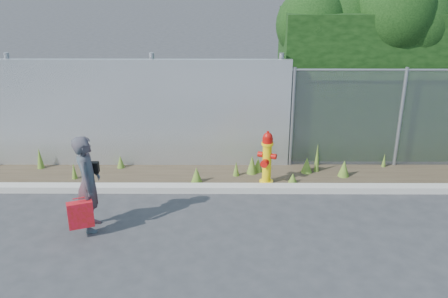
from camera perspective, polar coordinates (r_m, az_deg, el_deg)
ground at (r=7.66m, az=2.24°, el=-10.92°), size 80.00×80.00×0.00m
curb at (r=9.19m, az=1.89°, el=-4.52°), size 16.00×0.22×0.12m
weed_strip at (r=9.73m, az=1.78°, el=-2.50°), size 16.00×1.31×0.55m
corrugated_fence at (r=10.36m, az=-16.52°, el=3.87°), size 8.50×0.21×2.30m
hedge at (r=11.62m, az=24.00°, el=9.79°), size 7.46×2.20×3.79m
fire_hydrant at (r=9.33m, az=4.94°, el=-1.11°), size 0.35×0.32×1.06m
woman at (r=8.00m, az=-15.25°, el=-3.82°), size 0.42×0.60×1.56m
red_tote_bag at (r=7.94m, az=-16.08°, el=-7.20°), size 0.38×0.14×0.50m
black_shoulder_bag at (r=8.00m, az=-14.91°, el=-2.03°), size 0.23×0.10×0.17m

